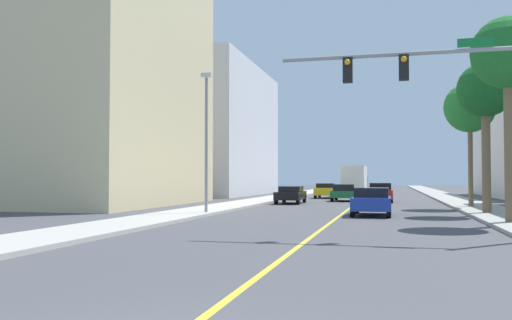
# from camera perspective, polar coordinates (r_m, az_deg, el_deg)

# --- Properties ---
(ground) EXTENTS (192.00, 192.00, 0.00)m
(ground) POSITION_cam_1_polar(r_m,az_deg,el_deg) (47.03, 11.08, -4.25)
(ground) COLOR #47474C
(sidewalk_left) EXTENTS (3.06, 168.00, 0.15)m
(sidewalk_left) POSITION_cam_1_polar(r_m,az_deg,el_deg) (48.10, 1.64, -4.15)
(sidewalk_left) COLOR #B2ADA3
(sidewalk_left) RESTS_ON ground
(sidewalk_right) EXTENTS (3.06, 168.00, 0.15)m
(sidewalk_right) POSITION_cam_1_polar(r_m,az_deg,el_deg) (47.26, 20.68, -4.06)
(sidewalk_right) COLOR #9E9B93
(sidewalk_right) RESTS_ON ground
(lane_marking_center) EXTENTS (0.16, 144.00, 0.01)m
(lane_marking_center) POSITION_cam_1_polar(r_m,az_deg,el_deg) (47.03, 11.08, -4.25)
(lane_marking_center) COLOR yellow
(lane_marking_center) RESTS_ON ground
(building_left_near) EXTENTS (11.43, 17.42, 17.47)m
(building_left_near) POSITION_cam_1_polar(r_m,az_deg,el_deg) (40.95, -16.29, 7.71)
(building_left_near) COLOR beige
(building_left_near) RESTS_ON ground
(building_left_far) EXTENTS (14.45, 22.65, 14.89)m
(building_left_far) POSITION_cam_1_polar(r_m,az_deg,el_deg) (63.78, -6.12, 3.04)
(building_left_far) COLOR silver
(building_left_far) RESTS_ON ground
(traffic_signal_mast) EXTENTS (7.88, 0.36, 6.42)m
(traffic_signal_mast) POSITION_cam_1_polar(r_m,az_deg,el_deg) (18.30, 20.23, 6.88)
(traffic_signal_mast) COLOR gray
(traffic_signal_mast) RESTS_ON sidewalk_right
(street_lamp) EXTENTS (0.56, 0.28, 7.33)m
(street_lamp) POSITION_cam_1_polar(r_m,az_deg,el_deg) (28.20, -5.33, 2.75)
(street_lamp) COLOR gray
(street_lamp) RESTS_ON sidewalk_left
(palm_near) EXTENTS (2.98, 2.98, 8.43)m
(palm_near) POSITION_cam_1_polar(r_m,az_deg,el_deg) (24.56, 25.35, 9.97)
(palm_near) COLOR brown
(palm_near) RESTS_ON sidewalk_right
(palm_mid) EXTENTS (2.88, 2.88, 7.83)m
(palm_mid) POSITION_cam_1_polar(r_m,az_deg,el_deg) (30.41, 23.29, 6.63)
(palm_mid) COLOR brown
(palm_mid) RESTS_ON sidewalk_right
(palm_far) EXTENTS (3.18, 3.18, 7.84)m
(palm_far) POSITION_cam_1_polar(r_m,az_deg,el_deg) (36.41, 21.87, 5.16)
(palm_far) COLOR brown
(palm_far) RESTS_ON sidewalk_right
(car_blue) EXTENTS (1.96, 4.34, 1.43)m
(car_blue) POSITION_cam_1_polar(r_m,az_deg,el_deg) (28.23, 12.26, -4.29)
(car_blue) COLOR #1E389E
(car_blue) RESTS_ON ground
(car_yellow) EXTENTS (1.94, 4.60, 1.42)m
(car_yellow) POSITION_cam_1_polar(r_m,az_deg,el_deg) (51.79, 7.49, -3.23)
(car_yellow) COLOR gold
(car_yellow) RESTS_ON ground
(car_black) EXTENTS (1.90, 4.41, 1.30)m
(car_black) POSITION_cam_1_polar(r_m,az_deg,el_deg) (40.53, 3.74, -3.68)
(car_black) COLOR black
(car_black) RESTS_ON ground
(car_green) EXTENTS (2.01, 4.27, 1.40)m
(car_green) POSITION_cam_1_polar(r_m,az_deg,el_deg) (45.38, 9.45, -3.42)
(car_green) COLOR #196638
(car_green) RESTS_ON ground
(car_red) EXTENTS (1.91, 4.01, 1.54)m
(car_red) POSITION_cam_1_polar(r_m,az_deg,el_deg) (43.62, 13.16, -3.38)
(car_red) COLOR red
(car_red) RESTS_ON ground
(delivery_truck) EXTENTS (2.47, 8.88, 3.22)m
(delivery_truck) POSITION_cam_1_polar(r_m,az_deg,el_deg) (59.82, 10.52, -2.12)
(delivery_truck) COLOR #194799
(delivery_truck) RESTS_ON ground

